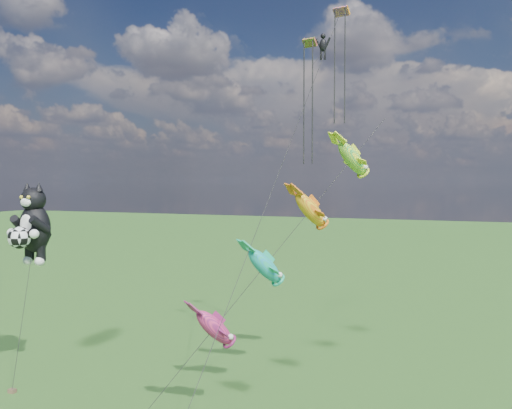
% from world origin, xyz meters
% --- Properties ---
extents(ground, '(300.00, 300.00, 0.00)m').
position_xyz_m(ground, '(0.00, 0.00, 0.00)').
color(ground, '#164511').
extents(cat_kite_rig, '(2.40, 4.09, 11.68)m').
position_xyz_m(cat_kite_rig, '(-3.02, 1.16, 9.18)').
color(cat_kite_rig, brown).
rests_on(cat_kite_rig, ground).
extents(fish_windsock_rig, '(9.61, 12.89, 15.50)m').
position_xyz_m(fish_windsock_rig, '(12.27, 3.64, 8.71)').
color(fish_windsock_rig, brown).
rests_on(fish_windsock_rig, ground).
extents(parafoil_rig, '(3.87, 17.36, 23.21)m').
position_xyz_m(parafoil_rig, '(12.26, 9.98, 19.50)').
color(parafoil_rig, brown).
rests_on(parafoil_rig, ground).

